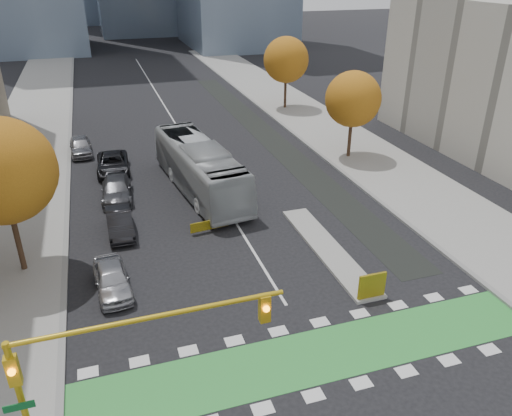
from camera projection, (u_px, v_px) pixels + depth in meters
ground at (333, 382)px, 19.24m from camera, size 300.00×300.00×0.00m
sidewalk_west at (11, 209)px, 32.55m from camera, size 7.00×120.00×0.15m
sidewalk_east at (376, 163)px, 39.99m from camera, size 7.00×120.00×0.15m
curb_west at (68, 202)px, 33.51m from camera, size 0.30×120.00×0.16m
curb_east at (337, 168)px, 39.02m from camera, size 0.30×120.00×0.16m
bike_crossing at (317, 355)px, 20.52m from camera, size 20.00×3.00×0.01m
centre_line at (169, 113)px, 53.36m from camera, size 0.15×70.00×0.01m
bike_lane_paint at (265, 134)px, 46.90m from camera, size 2.50×50.00×0.01m
median_island at (327, 249)px, 27.98m from camera, size 1.60×10.00×0.16m
hazard_board at (372, 286)px, 23.57m from camera, size 1.40×0.12×1.30m
tree_west at (1, 171)px, 23.68m from camera, size 5.20×5.20×8.22m
tree_east_near at (353, 99)px, 39.16m from camera, size 4.40×4.40×7.08m
tree_east_far at (286, 60)px, 52.78m from camera, size 4.80×4.80×7.65m
traffic_signal_west at (108, 355)px, 14.83m from camera, size 8.53×0.56×5.20m
bus at (200, 167)px, 34.55m from camera, size 4.51×12.92×3.52m
parked_car_a at (112, 279)px, 24.27m from camera, size 1.92×4.16×1.38m
parked_car_b at (120, 223)px, 29.51m from camera, size 1.49×4.14×1.36m
parked_car_c at (117, 189)px, 33.81m from camera, size 2.27×4.91×1.39m
parked_car_d at (113, 164)px, 38.09m from camera, size 2.55×5.15×1.40m
parked_car_e at (81, 146)px, 41.71m from camera, size 1.92×4.34×1.45m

